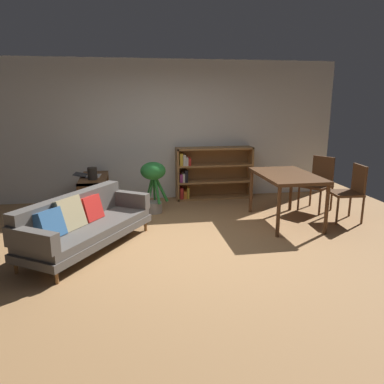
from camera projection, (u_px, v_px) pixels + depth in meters
name	position (u px, v px, depth m)	size (l,w,h in m)	color
ground_plane	(191.00, 246.00, 5.14)	(8.16, 8.16, 0.00)	#A87A4C
back_wall_panel	(168.00, 131.00, 7.40)	(6.80, 0.10, 2.70)	silver
fabric_couch	(82.00, 223.00, 4.97)	(1.73, 2.09, 0.75)	brown
media_console	(95.00, 194.00, 6.69)	(0.46, 1.12, 0.62)	brown
open_laptop	(89.00, 175.00, 6.65)	(0.47, 0.33, 0.06)	silver
desk_speaker	(92.00, 173.00, 6.38)	(0.16, 0.16, 0.21)	#2D2823
potted_floor_plant	(153.00, 179.00, 6.53)	(0.48, 0.44, 0.90)	#9E9389
dining_table	(287.00, 179.00, 5.98)	(0.85, 1.36, 0.80)	#56351E
dining_chair_near	(350.00, 190.00, 6.12)	(0.49, 0.48, 0.93)	#56351E
dining_chair_far	(319.00, 181.00, 6.73)	(0.63, 0.63, 0.96)	#56351E
bookshelf	(210.00, 173.00, 7.55)	(1.53, 0.35, 1.03)	olive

